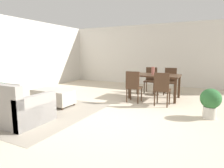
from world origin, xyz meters
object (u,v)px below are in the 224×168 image
object	(u,v)px
potted_plant	(210,101)
vase_centerpiece	(153,71)
dining_chair_near_right	(162,87)
dining_chair_far_left	(151,78)
couch	(2,106)
dining_table	(155,78)
dining_chair_far_right	(170,80)
dining_chair_near_left	(133,85)
ottoman_table	(53,96)

from	to	relation	value
potted_plant	vase_centerpiece	bearing A→B (deg)	139.62
dining_chair_near_right	dining_chair_far_left	xyz separation A→B (m)	(-0.76, 1.67, 0.00)
couch	dining_chair_far_left	distance (m)	4.77
dining_table	dining_chair_near_right	distance (m)	0.95
couch	dining_chair_far_right	xyz separation A→B (m)	(2.81, 4.29, 0.23)
dining_chair_near_right	dining_chair_far_left	distance (m)	1.84
couch	dining_chair_far_left	bearing A→B (deg)	63.49
potted_plant	dining_chair_far_left	bearing A→B (deg)	131.36
dining_chair_near_right	dining_chair_far_left	bearing A→B (deg)	114.50
dining_chair_far_left	dining_chair_near_right	bearing A→B (deg)	-65.50
dining_chair_far_right	potted_plant	distance (m)	2.55
dining_chair_near_right	dining_chair_far_left	size ratio (longest dim) A/B	1.00
dining_chair_near_right	vase_centerpiece	world-z (taller)	vase_centerpiece
dining_chair_far_left	vase_centerpiece	xyz separation A→B (m)	(0.27, -0.78, 0.36)
dining_chair_far_right	couch	bearing A→B (deg)	-123.26
couch	dining_chair_near_left	xyz separation A→B (m)	(2.07, 2.62, 0.23)
dining_table	dining_chair_far_right	xyz separation A→B (m)	(0.33, 0.84, -0.14)
dining_chair_far_right	potted_plant	xyz separation A→B (m)	(1.25, -2.21, -0.13)
dining_chair_far_left	potted_plant	bearing A→B (deg)	-48.64
couch	vase_centerpiece	distance (m)	4.27
dining_table	ottoman_table	bearing A→B (deg)	-137.27
dining_chair_far_right	dining_chair_far_left	bearing A→B (deg)	-178.36
dining_chair_near_right	dining_chair_near_left	bearing A→B (deg)	178.32
ottoman_table	dining_chair_far_right	world-z (taller)	dining_chair_far_right
ottoman_table	dining_chair_far_left	xyz separation A→B (m)	(1.93, 2.93, 0.27)
dining_chair_near_left	vase_centerpiece	xyz separation A→B (m)	(0.33, 0.86, 0.36)
dining_table	dining_chair_near_right	world-z (taller)	dining_chair_near_right
dining_chair_near_left	dining_chair_far_right	size ratio (longest dim) A/B	1.00
ottoman_table	dining_table	bearing A→B (deg)	42.73
dining_chair_near_right	vase_centerpiece	distance (m)	1.08
couch	dining_chair_far_left	world-z (taller)	dining_chair_far_left
ottoman_table	potted_plant	bearing A→B (deg)	10.71
dining_table	vase_centerpiece	bearing A→B (deg)	154.12
dining_chair_near_left	dining_table	bearing A→B (deg)	63.45
couch	dining_chair_near_right	size ratio (longest dim) A/B	2.29
ottoman_table	dining_chair_far_left	size ratio (longest dim) A/B	1.23
potted_plant	couch	bearing A→B (deg)	-152.99
dining_chair_near_right	dining_chair_far_right	size ratio (longest dim) A/B	1.00
ottoman_table	vase_centerpiece	distance (m)	3.14
dining_chair_far_right	vase_centerpiece	xyz separation A→B (m)	(-0.41, -0.80, 0.36)
dining_chair_far_left	vase_centerpiece	size ratio (longest dim) A/B	3.87
dining_chair_far_left	potted_plant	xyz separation A→B (m)	(1.93, -2.20, -0.13)
dining_chair_near_left	dining_chair_far_left	xyz separation A→B (m)	(0.06, 1.65, 0.00)
dining_chair_far_left	vase_centerpiece	bearing A→B (deg)	-70.86
dining_chair_far_right	ottoman_table	bearing A→B (deg)	-131.56
ottoman_table	dining_table	xyz separation A→B (m)	(2.28, 2.11, 0.41)
couch	dining_chair_far_right	size ratio (longest dim) A/B	2.29
dining_table	dining_chair_far_right	bearing A→B (deg)	68.41
ottoman_table	dining_chair_near_right	distance (m)	2.98
couch	potted_plant	world-z (taller)	couch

